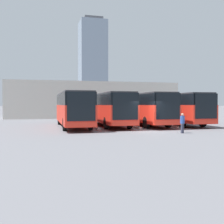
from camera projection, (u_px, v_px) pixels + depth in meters
ground_plane at (150, 131)px, 23.26m from camera, size 600.00×600.00×0.00m
bus_0 at (175, 108)px, 30.99m from camera, size 2.59×12.22×3.34m
curb_divider_0 at (166, 125)px, 28.82m from camera, size 0.28×5.20×0.15m
bus_1 at (143, 108)px, 29.91m from camera, size 2.59×12.22×3.34m
curb_divider_1 at (132, 126)px, 27.74m from camera, size 0.28×5.20×0.15m
bus_2 at (109, 108)px, 29.12m from camera, size 2.59×12.22×3.34m
curb_divider_2 at (94, 127)px, 26.95m from camera, size 0.28×5.20×0.15m
bus_3 at (73, 108)px, 27.40m from camera, size 2.59×12.22×3.34m
pedestrian at (182, 122)px, 21.75m from camera, size 0.49×0.49×1.55m
station_building at (91, 100)px, 49.78m from camera, size 28.14×14.04×5.90m
office_tower at (93, 64)px, 203.67m from camera, size 18.78×18.78×64.37m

